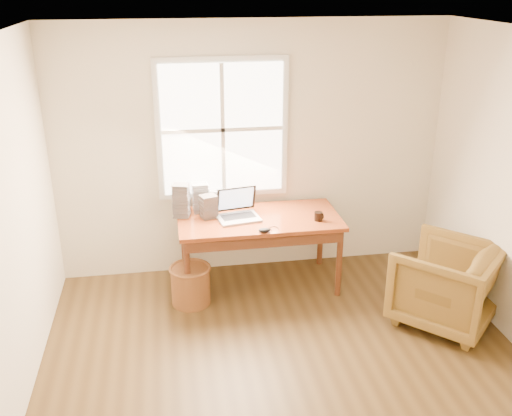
% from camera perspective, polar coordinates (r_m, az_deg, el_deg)
% --- Properties ---
extents(room_shell, '(4.04, 4.54, 2.64)m').
position_cam_1_polar(room_shell, '(3.93, 4.02, -2.58)').
color(room_shell, '#4C371A').
rests_on(room_shell, ground).
extents(desk, '(1.60, 0.80, 0.04)m').
position_cam_1_polar(desk, '(5.64, 0.30, -1.12)').
color(desk, brown).
rests_on(desk, room_shell).
extents(armchair, '(1.17, 1.17, 0.76)m').
position_cam_1_polar(armchair, '(5.47, 18.40, -7.22)').
color(armchair, brown).
rests_on(armchair, room_shell).
extents(wicker_stool, '(0.39, 0.39, 0.37)m').
position_cam_1_polar(wicker_stool, '(5.59, -6.54, -7.71)').
color(wicker_stool, brown).
rests_on(wicker_stool, room_shell).
extents(laptop, '(0.44, 0.45, 0.28)m').
position_cam_1_polar(laptop, '(5.53, -1.76, 0.19)').
color(laptop, '#B5B6BC').
rests_on(laptop, desk).
extents(mouse, '(0.12, 0.08, 0.04)m').
position_cam_1_polar(mouse, '(5.31, 0.85, -2.23)').
color(mouse, black).
rests_on(mouse, desk).
extents(coffee_mug, '(0.08, 0.08, 0.09)m').
position_cam_1_polar(coffee_mug, '(5.58, 6.25, -0.84)').
color(coffee_mug, black).
rests_on(coffee_mug, desk).
extents(cd_stack_a, '(0.16, 0.14, 0.30)m').
position_cam_1_polar(cd_stack_a, '(5.74, -5.57, 1.05)').
color(cd_stack_a, '#B7BBC4').
rests_on(cd_stack_a, desk).
extents(cd_stack_b, '(0.18, 0.17, 0.23)m').
position_cam_1_polar(cd_stack_b, '(5.61, -4.77, 0.16)').
color(cd_stack_b, '#26272B').
rests_on(cd_stack_b, desk).
extents(cd_stack_c, '(0.18, 0.16, 0.34)m').
position_cam_1_polar(cd_stack_c, '(5.64, -7.49, 0.78)').
color(cd_stack_c, gray).
rests_on(cd_stack_c, desk).
extents(cd_stack_d, '(0.17, 0.16, 0.18)m').
position_cam_1_polar(cd_stack_d, '(5.88, -3.82, 1.02)').
color(cd_stack_d, silver).
rests_on(cd_stack_d, desk).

